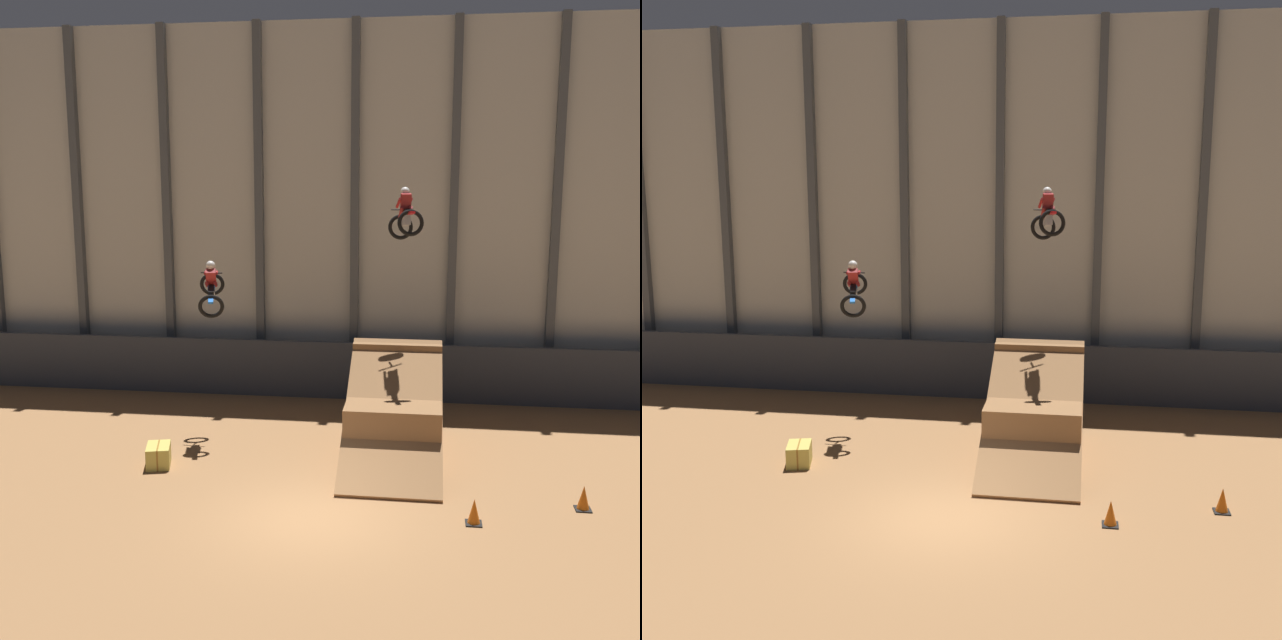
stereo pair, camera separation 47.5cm
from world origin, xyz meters
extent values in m
plane|color=#996B42|center=(0.00, 0.00, 0.00)|extent=(60.00, 60.00, 0.00)
cube|color=beige|center=(0.00, 10.82, 6.40)|extent=(32.00, 0.12, 12.80)
cube|color=#4C5156|center=(-10.13, 10.62, 6.40)|extent=(0.28, 0.28, 12.80)
cube|color=#4C5156|center=(-6.76, 10.62, 6.40)|extent=(0.28, 0.28, 12.80)
cube|color=#4C5156|center=(-3.38, 10.62, 6.40)|extent=(0.28, 0.28, 12.80)
cube|color=#4C5156|center=(0.00, 10.62, 6.40)|extent=(0.28, 0.28, 12.80)
cube|color=#4C5156|center=(3.38, 10.62, 6.40)|extent=(0.28, 0.28, 12.80)
cube|color=#4C5156|center=(6.76, 10.62, 6.40)|extent=(0.28, 0.28, 12.80)
cube|color=#383D47|center=(0.00, 9.58, 1.00)|extent=(31.36, 0.20, 1.99)
cube|color=olive|center=(1.72, 4.46, 0.84)|extent=(2.52, 3.46, 1.67)
cube|color=olive|center=(1.72, 5.94, 1.39)|extent=(2.57, 0.50, 2.79)
cube|color=#996B42|center=(1.72, 3.72, 1.39)|extent=(2.57, 5.04, 2.96)
torus|color=black|center=(-3.82, 6.02, 4.41)|extent=(0.79, 0.51, 0.73)
torus|color=black|center=(-3.50, 4.74, 3.95)|extent=(0.79, 0.51, 0.73)
cube|color=#B7B7BC|center=(-3.64, 5.30, 4.28)|extent=(0.32, 0.61, 0.44)
cube|color=blue|center=(-3.66, 5.39, 4.52)|extent=(0.32, 0.53, 0.37)
cube|color=black|center=(-3.57, 5.02, 4.41)|extent=(0.30, 0.59, 0.30)
cube|color=blue|center=(-3.45, 4.57, 4.17)|extent=(0.22, 0.38, 0.17)
cylinder|color=#B7B7BC|center=(-3.76, 5.78, 4.58)|extent=(0.07, 0.09, 0.55)
cylinder|color=black|center=(-3.73, 5.67, 4.79)|extent=(0.66, 0.09, 0.04)
cube|color=maroon|center=(-3.59, 5.11, 4.74)|extent=(0.38, 0.50, 0.51)
sphere|color=silver|center=(-3.59, 5.10, 5.08)|extent=(0.33, 0.38, 0.33)
cylinder|color=maroon|center=(-3.74, 5.22, 4.52)|extent=(0.21, 0.45, 0.22)
cylinder|color=maroon|center=(-3.51, 5.28, 4.52)|extent=(0.21, 0.45, 0.22)
cylinder|color=maroon|center=(-3.80, 5.28, 4.84)|extent=(0.21, 0.52, 0.09)
cylinder|color=maroon|center=(-3.49, 5.36, 4.84)|extent=(0.21, 0.52, 0.09)
torus|color=black|center=(1.72, 6.57, 6.12)|extent=(0.76, 0.37, 0.74)
torus|color=black|center=(2.03, 5.22, 6.31)|extent=(0.76, 0.37, 0.74)
cube|color=#B7B7BC|center=(1.88, 5.86, 6.34)|extent=(0.30, 0.58, 0.35)
cube|color=red|center=(1.84, 6.05, 6.52)|extent=(0.30, 0.50, 0.30)
cube|color=black|center=(1.93, 5.67, 6.59)|extent=(0.29, 0.59, 0.20)
cube|color=red|center=(2.05, 5.16, 6.58)|extent=(0.22, 0.39, 0.11)
cylinder|color=#B7B7BC|center=(1.75, 6.43, 6.38)|extent=(0.13, 0.33, 0.50)
cylinder|color=black|center=(1.75, 6.42, 6.62)|extent=(0.63, 0.27, 0.04)
cube|color=maroon|center=(1.87, 5.90, 6.84)|extent=(0.33, 0.32, 0.52)
sphere|color=silver|center=(1.84, 6.04, 7.14)|extent=(0.32, 0.34, 0.29)
cylinder|color=maroon|center=(1.75, 5.90, 6.57)|extent=(0.19, 0.40, 0.37)
cylinder|color=maroon|center=(1.99, 5.95, 6.57)|extent=(0.19, 0.40, 0.37)
cylinder|color=maroon|center=(1.66, 6.10, 6.83)|extent=(0.19, 0.50, 0.31)
cylinder|color=maroon|center=(1.98, 6.17, 6.83)|extent=(0.19, 0.50, 0.31)
cube|color=black|center=(3.64, 0.24, 0.01)|extent=(0.36, 0.36, 0.03)
cone|color=orange|center=(3.64, 0.24, 0.31)|extent=(0.28, 0.28, 0.55)
cube|color=black|center=(6.17, 1.33, 0.01)|extent=(0.36, 0.36, 0.03)
cone|color=orange|center=(6.17, 1.33, 0.31)|extent=(0.28, 0.28, 0.55)
cube|color=#CCB751|center=(-4.42, 2.61, 0.28)|extent=(0.82, 1.03, 0.56)
cube|color=#996623|center=(-4.42, 2.61, 0.28)|extent=(0.28, 0.89, 0.57)
camera|label=1|loc=(2.42, -15.43, 7.36)|focal=42.00mm
camera|label=2|loc=(2.89, -15.36, 7.36)|focal=42.00mm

